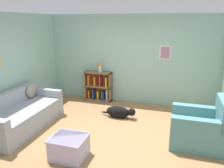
{
  "coord_description": "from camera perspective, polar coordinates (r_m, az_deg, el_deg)",
  "views": [
    {
      "loc": [
        1.37,
        -4.04,
        2.38
      ],
      "look_at": [
        0.0,
        0.4,
        1.05
      ],
      "focal_mm": 35.0,
      "sensor_mm": 36.0,
      "label": 1
    }
  ],
  "objects": [
    {
      "name": "ground_plane",
      "position": [
        4.89,
        -1.42,
        -13.17
      ],
      "size": [
        14.0,
        14.0,
        0.0
      ],
      "primitive_type": "plane",
      "color": "#997047"
    },
    {
      "name": "wall_left",
      "position": [
        5.73,
        -26.51,
        3.43
      ],
      "size": [
        0.13,
        5.0,
        2.6
      ],
      "color": "#93BCB2",
      "rests_on": "ground_plane"
    },
    {
      "name": "wall_back",
      "position": [
        6.53,
        4.83,
        6.4
      ],
      "size": [
        5.6,
        0.13,
        2.6
      ],
      "color": "#93BCB2",
      "rests_on": "ground_plane"
    },
    {
      "name": "vase",
      "position": [
        6.62,
        -3.17,
        4.56
      ],
      "size": [
        0.13,
        0.13,
        0.3
      ],
      "color": "silver",
      "rests_on": "bookshelf"
    },
    {
      "name": "bookshelf",
      "position": [
        6.81,
        -3.5,
        -0.67
      ],
      "size": [
        0.84,
        0.28,
        0.9
      ],
      "color": "olive",
      "rests_on": "ground_plane"
    },
    {
      "name": "dog",
      "position": [
        5.64,
        2.0,
        -7.3
      ],
      "size": [
        0.92,
        0.27,
        0.3
      ],
      "color": "black",
      "rests_on": "ground_plane"
    },
    {
      "name": "couch",
      "position": [
        5.49,
        -22.59,
        -7.5
      ],
      "size": [
        0.92,
        2.05,
        0.86
      ],
      "color": "#9399A3",
      "rests_on": "ground_plane"
    },
    {
      "name": "coffee_table",
      "position": [
        4.16,
        -11.15,
        -15.71
      ],
      "size": [
        0.63,
        0.54,
        0.41
      ],
      "color": "#ADA3CC",
      "rests_on": "ground_plane"
    },
    {
      "name": "recliner_chair",
      "position": [
        4.73,
        22.15,
        -10.7
      ],
      "size": [
        1.02,
        0.87,
        0.99
      ],
      "color": "slate",
      "rests_on": "ground_plane"
    }
  ]
}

